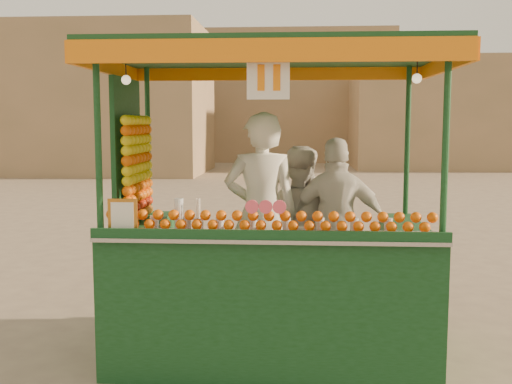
# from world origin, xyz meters

# --- Properties ---
(ground) EXTENTS (90.00, 90.00, 0.00)m
(ground) POSITION_xyz_m (0.00, 0.00, 0.00)
(ground) COLOR #6E5C4E
(ground) RESTS_ON ground
(building_left) EXTENTS (10.00, 6.00, 6.00)m
(building_left) POSITION_xyz_m (-9.00, 20.00, 3.00)
(building_left) COLOR #A27E5C
(building_left) RESTS_ON ground
(building_right) EXTENTS (9.00, 6.00, 5.00)m
(building_right) POSITION_xyz_m (7.00, 24.00, 2.50)
(building_right) COLOR #A27E5C
(building_right) RESTS_ON ground
(building_center) EXTENTS (14.00, 7.00, 7.00)m
(building_center) POSITION_xyz_m (-2.00, 30.00, 3.50)
(building_center) COLOR #A27E5C
(building_center) RESTS_ON ground
(juice_cart) EXTENTS (3.02, 1.96, 2.75)m
(juice_cart) POSITION_xyz_m (-0.42, -0.10, 0.89)
(juice_cart) COLOR #0F3813
(juice_cart) RESTS_ON ground
(vendor_left) EXTENTS (0.72, 0.51, 1.87)m
(vendor_left) POSITION_xyz_m (-0.46, 0.14, 1.26)
(vendor_left) COLOR silver
(vendor_left) RESTS_ON ground
(vendor_middle) EXTENTS (0.84, 0.70, 1.55)m
(vendor_middle) POSITION_xyz_m (-0.12, 0.48, 1.10)
(vendor_middle) COLOR beige
(vendor_middle) RESTS_ON ground
(vendor_right) EXTENTS (0.97, 0.42, 1.64)m
(vendor_right) POSITION_xyz_m (0.25, 0.30, 1.14)
(vendor_right) COLOR silver
(vendor_right) RESTS_ON ground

